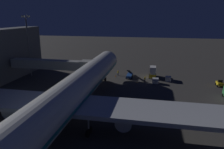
% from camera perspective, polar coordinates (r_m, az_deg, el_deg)
% --- Properties ---
extents(ground_plane, '(320.00, 320.00, 0.00)m').
position_cam_1_polar(ground_plane, '(47.88, -7.12, -8.56)').
color(ground_plane, '#383533').
extents(airliner_at_gate, '(52.37, 71.63, 20.25)m').
position_cam_1_polar(airliner_at_gate, '(37.37, -12.07, -6.36)').
color(airliner_at_gate, silver).
rests_on(airliner_at_gate, ground_plane).
extents(jet_bridge, '(24.65, 3.40, 7.34)m').
position_cam_1_polar(jet_bridge, '(63.26, -14.61, 2.56)').
color(jet_bridge, '#9E9E99').
rests_on(jet_bridge, ground_plane).
extents(apron_floodlight_mast, '(2.90, 0.50, 19.52)m').
position_cam_1_polar(apron_floodlight_mast, '(73.90, -21.56, 8.05)').
color(apron_floodlight_mast, '#59595E').
rests_on(apron_floodlight_mast, ground_plane).
extents(catering_truck, '(2.36, 4.85, 3.69)m').
position_cam_1_polar(catering_truck, '(70.22, 10.89, 0.72)').
color(catering_truck, yellow).
rests_on(catering_truck, ground_plane).
extents(belt_loader, '(1.96, 7.82, 3.45)m').
position_cam_1_polar(belt_loader, '(69.20, 4.71, -0.13)').
color(belt_loader, '#234C9E').
rests_on(belt_loader, ground_plane).
extents(pushback_tug, '(1.86, 2.54, 1.95)m').
position_cam_1_polar(pushback_tug, '(67.87, 26.90, -2.18)').
color(pushback_tug, yellow).
rests_on(pushback_tug, ground_plane).
extents(baggage_container_mid_row, '(1.78, 1.87, 1.49)m').
position_cam_1_polar(baggage_container_mid_row, '(64.58, 11.56, -1.64)').
color(baggage_container_mid_row, '#B7BABF').
rests_on(baggage_container_mid_row, ground_plane).
extents(baggage_container_far_row, '(1.66, 1.85, 1.45)m').
position_cam_1_polar(baggage_container_far_row, '(67.40, 14.82, -1.14)').
color(baggage_container_far_row, '#B7BABF').
rests_on(baggage_container_far_row, ground_plane).
extents(ground_crew_near_nose_gear, '(0.40, 0.40, 1.77)m').
position_cam_1_polar(ground_crew_near_nose_gear, '(64.89, 8.80, -1.21)').
color(ground_crew_near_nose_gear, black).
rests_on(ground_crew_near_nose_gear, ground_plane).
extents(ground_crew_by_belt_loader, '(0.40, 0.40, 1.84)m').
position_cam_1_polar(ground_crew_by_belt_loader, '(71.28, 1.63, 0.52)').
color(ground_crew_by_belt_loader, black).
rests_on(ground_crew_by_belt_loader, ground_plane).
extents(traffic_cone_nose_port, '(0.36, 0.36, 0.55)m').
position_cam_1_polar(traffic_cone_nose_port, '(70.08, 0.96, -0.37)').
color(traffic_cone_nose_port, orange).
rests_on(traffic_cone_nose_port, ground_plane).
extents(traffic_cone_nose_starboard, '(0.36, 0.36, 0.55)m').
position_cam_1_polar(traffic_cone_nose_starboard, '(70.97, -2.54, -0.18)').
color(traffic_cone_nose_starboard, orange).
rests_on(traffic_cone_nose_starboard, ground_plane).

